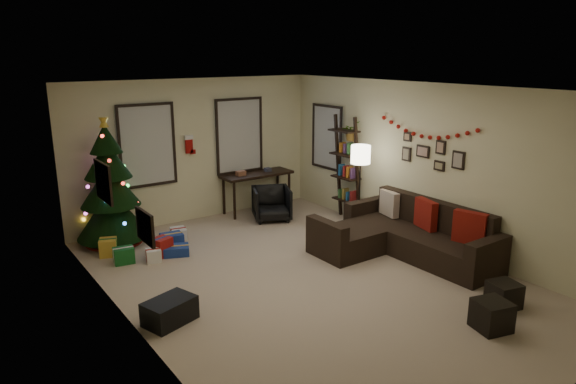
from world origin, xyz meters
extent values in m
plane|color=tan|center=(0.00, 0.00, 0.00)|extent=(7.00, 7.00, 0.00)
plane|color=white|center=(0.00, 0.00, 2.70)|extent=(7.00, 7.00, 0.00)
plane|color=beige|center=(0.00, 3.50, 1.35)|extent=(5.00, 0.00, 5.00)
plane|color=beige|center=(0.00, -3.50, 1.35)|extent=(5.00, 0.00, 5.00)
plane|color=beige|center=(-2.50, 0.00, 1.35)|extent=(0.00, 7.00, 7.00)
plane|color=beige|center=(2.50, 0.00, 1.35)|extent=(0.00, 7.00, 7.00)
cube|color=#728CB2|center=(-0.95, 3.47, 1.55)|extent=(0.94, 0.02, 1.35)
cube|color=beige|center=(-0.95, 3.47, 1.55)|extent=(0.94, 0.03, 1.35)
cube|color=#728CB2|center=(0.95, 3.47, 1.55)|extent=(0.94, 0.02, 1.35)
cube|color=beige|center=(0.95, 3.47, 1.55)|extent=(0.94, 0.03, 1.35)
cube|color=#728CB2|center=(2.47, 2.55, 1.50)|extent=(0.05, 0.27, 1.17)
cube|color=beige|center=(2.47, 2.55, 1.50)|extent=(0.05, 0.45, 1.17)
cylinder|color=black|center=(-1.78, 3.12, 0.13)|extent=(0.09, 0.09, 0.26)
cone|color=black|center=(-1.78, 3.12, 0.53)|extent=(1.19, 1.19, 0.83)
cone|color=black|center=(-1.78, 3.12, 1.01)|extent=(0.98, 0.98, 0.70)
cone|color=black|center=(-1.78, 3.12, 1.45)|extent=(0.77, 0.77, 0.61)
cone|color=black|center=(-1.78, 3.12, 1.80)|extent=(0.53, 0.53, 0.48)
cylinder|color=maroon|center=(-1.78, 3.12, 0.02)|extent=(0.97, 0.97, 0.04)
cube|color=navy|center=(-1.05, 2.35, 0.11)|extent=(0.35, 0.28, 0.22)
cube|color=silver|center=(-0.80, 2.65, 0.09)|extent=(0.25, 0.30, 0.18)
cube|color=gold|center=(-2.05, 2.55, 0.14)|extent=(0.26, 0.26, 0.28)
cube|color=maroon|center=(-1.35, 2.05, 0.15)|extent=(0.28, 0.25, 0.30)
cube|color=#14591E|center=(-1.95, 2.10, 0.12)|extent=(0.30, 0.22, 0.25)
cube|color=navy|center=(-1.15, 1.95, 0.07)|extent=(0.40, 0.30, 0.15)
cube|color=silver|center=(-1.55, 1.90, 0.10)|extent=(0.22, 0.22, 0.20)
cube|color=black|center=(2.03, -0.31, 0.20)|extent=(0.85, 2.27, 0.40)
cube|color=black|center=(2.36, -0.31, 0.63)|extent=(0.20, 2.27, 0.46)
cube|color=black|center=(2.03, -1.54, 0.31)|extent=(0.85, 0.20, 0.63)
cube|color=black|center=(2.03, 0.93, 0.31)|extent=(0.85, 0.20, 0.63)
cube|color=black|center=(1.20, 0.41, 0.20)|extent=(0.81, 0.85, 0.40)
cube|color=black|center=(0.71, 0.41, 0.31)|extent=(0.18, 0.85, 0.63)
cube|color=maroon|center=(2.21, -1.10, 0.64)|extent=(0.24, 0.51, 0.49)
cube|color=maroon|center=(2.21, -0.27, 0.64)|extent=(0.25, 0.49, 0.47)
cube|color=#BBA897|center=(2.21, 0.53, 0.63)|extent=(0.21, 0.45, 0.43)
cube|color=black|center=(0.91, -2.39, 0.18)|extent=(0.46, 0.46, 0.36)
cube|color=black|center=(1.54, -2.14, 0.16)|extent=(0.42, 0.42, 0.33)
cube|color=black|center=(1.20, 3.22, 0.77)|extent=(1.48, 0.53, 0.05)
cylinder|color=black|center=(0.54, 3.01, 0.37)|extent=(0.05, 0.05, 0.74)
cylinder|color=black|center=(0.54, 3.43, 0.37)|extent=(0.05, 0.05, 0.74)
cylinder|color=black|center=(1.85, 3.01, 0.37)|extent=(0.05, 0.05, 0.74)
cylinder|color=black|center=(1.85, 3.43, 0.37)|extent=(0.05, 0.05, 0.74)
imported|color=black|center=(1.12, 2.57, 0.33)|extent=(0.83, 0.81, 0.66)
cube|color=black|center=(2.32, 1.48, 1.02)|extent=(0.05, 0.05, 2.03)
cube|color=black|center=(2.32, 2.03, 1.02)|extent=(0.05, 0.05, 2.03)
cube|color=black|center=(2.29, 1.75, 0.40)|extent=(0.30, 0.56, 0.03)
cube|color=black|center=(2.29, 1.75, 0.85)|extent=(0.30, 0.56, 0.03)
cube|color=black|center=(2.29, 1.75, 1.30)|extent=(0.30, 0.56, 0.03)
cube|color=black|center=(2.29, 1.75, 1.75)|extent=(0.30, 0.56, 0.03)
imported|color=#4C4C4C|center=(2.30, 1.67, 1.80)|extent=(0.53, 0.50, 0.47)
cylinder|color=black|center=(1.95, 1.02, 0.01)|extent=(0.28, 0.28, 0.03)
cylinder|color=black|center=(1.95, 1.02, 0.70)|extent=(0.03, 0.03, 1.34)
cylinder|color=white|center=(1.95, 1.02, 1.44)|extent=(0.34, 0.34, 0.32)
cube|color=black|center=(-2.48, 0.92, 1.61)|extent=(0.04, 0.60, 0.50)
cube|color=tan|center=(-2.48, 0.92, 1.61)|extent=(0.01, 0.54, 0.45)
cube|color=black|center=(-2.48, -0.46, 1.41)|extent=(0.04, 0.45, 0.35)
cube|color=beige|center=(-2.48, -0.46, 1.41)|extent=(0.01, 0.41, 0.31)
cube|color=black|center=(2.48, -0.60, 1.55)|extent=(0.03, 0.22, 0.28)
cube|color=black|center=(2.48, -0.25, 1.70)|extent=(0.03, 0.18, 0.22)
cube|color=black|center=(2.48, -0.25, 1.40)|extent=(0.03, 0.20, 0.16)
cube|color=black|center=(2.48, 0.10, 1.58)|extent=(0.03, 0.26, 0.20)
cube|color=black|center=(2.48, 0.45, 1.48)|extent=(0.03, 0.18, 0.24)
cube|color=black|center=(2.48, 0.45, 1.78)|extent=(0.03, 0.16, 0.16)
cube|color=#990F0C|center=(-0.15, 3.45, 1.47)|extent=(0.14, 0.04, 0.30)
cube|color=white|center=(-0.15, 3.45, 1.62)|extent=(0.16, 0.05, 0.08)
cube|color=#990F0C|center=(-0.08, 3.45, 1.34)|extent=(0.10, 0.04, 0.08)
cube|color=#990F0C|center=(0.18, 3.59, 1.47)|extent=(0.14, 0.04, 0.30)
cube|color=white|center=(0.18, 3.59, 1.62)|extent=(0.16, 0.05, 0.08)
cube|color=#990F0C|center=(0.25, 3.59, 1.34)|extent=(0.10, 0.04, 0.08)
cube|color=black|center=(-2.11, -0.03, 0.15)|extent=(0.69, 0.56, 0.30)
camera|label=1|loc=(-4.25, -5.49, 3.17)|focal=32.50mm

